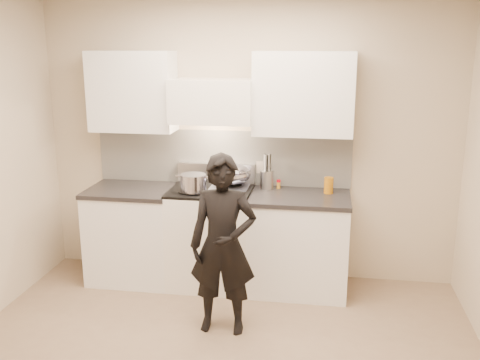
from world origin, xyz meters
name	(u,v)px	position (x,y,z in m)	size (l,w,h in m)	color
room_shell	(212,140)	(-0.06, 0.37, 1.60)	(4.04, 3.54, 2.70)	#C5B294
stove	(212,236)	(-0.30, 1.42, 0.47)	(0.76, 0.65, 0.96)	white
counter_right	(298,242)	(0.53, 1.43, 0.46)	(0.92, 0.67, 0.92)	white
counter_left	(134,233)	(-1.08, 1.43, 0.46)	(0.82, 0.67, 0.92)	white
wok	(232,174)	(-0.13, 1.57, 1.06)	(0.39, 0.48, 0.31)	silver
stock_pot	(193,183)	(-0.43, 1.28, 1.04)	(0.33, 0.25, 0.16)	silver
utensil_crock	(267,178)	(0.21, 1.61, 1.02)	(0.13, 0.13, 0.33)	silver
spice_jar	(279,184)	(0.32, 1.63, 0.96)	(0.04, 0.04, 0.08)	gold
oil_glass	(329,185)	(0.79, 1.54, 1.00)	(0.09, 0.09, 0.15)	#B46C0C
person	(223,245)	(-0.02, 0.58, 0.73)	(0.53, 0.35, 1.45)	black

